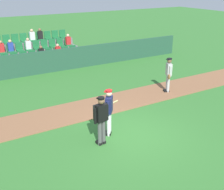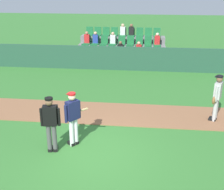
% 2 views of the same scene
% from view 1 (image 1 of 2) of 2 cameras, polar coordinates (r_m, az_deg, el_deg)
% --- Properties ---
extents(ground_plane, '(80.00, 80.00, 0.00)m').
position_cam_1_polar(ground_plane, '(10.81, 3.68, -7.90)').
color(ground_plane, '#33702D').
extents(infield_dirt_path, '(28.00, 2.06, 0.03)m').
position_cam_1_polar(infield_dirt_path, '(13.05, -3.57, -2.39)').
color(infield_dirt_path, brown).
rests_on(infield_dirt_path, ground).
extents(dugout_fence, '(20.00, 0.16, 1.37)m').
position_cam_1_polar(dugout_fence, '(18.19, -12.64, 6.37)').
color(dugout_fence, '#234C38').
rests_on(dugout_fence, ground).
extents(stadium_bleachers, '(5.55, 2.95, 2.30)m').
position_cam_1_polar(stadium_bleachers, '(19.94, -14.40, 7.39)').
color(stadium_bleachers, slate).
rests_on(stadium_bleachers, ground).
extents(batter_navy_jersey, '(0.76, 0.67, 1.76)m').
position_cam_1_polar(batter_navy_jersey, '(10.42, -0.63, -3.07)').
color(batter_navy_jersey, white).
rests_on(batter_navy_jersey, ground).
extents(umpire_home_plate, '(0.58, 0.35, 1.76)m').
position_cam_1_polar(umpire_home_plate, '(9.81, -2.17, -4.52)').
color(umpire_home_plate, '#4C4C4C').
rests_on(umpire_home_plate, ground).
extents(runner_grey_jersey, '(0.43, 0.61, 1.76)m').
position_cam_1_polar(runner_grey_jersey, '(14.77, 11.02, 4.08)').
color(runner_grey_jersey, '#B2B2B2').
rests_on(runner_grey_jersey, ground).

